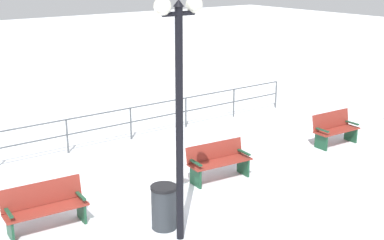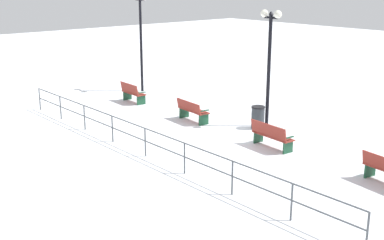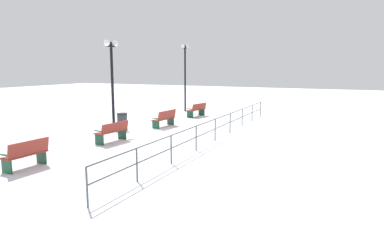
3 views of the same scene
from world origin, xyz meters
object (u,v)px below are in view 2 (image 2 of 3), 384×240
object	(u,v)px
bench_second	(271,135)
lamppost_far	(141,23)
lamppost_middle	(270,47)
bench_third	(192,110)
bench_fourth	(132,93)
trash_bin	(258,117)

from	to	relation	value
bench_second	lamppost_far	size ratio (longest dim) A/B	0.34
bench_second	lamppost_middle	distance (m)	3.81
lamppost_middle	lamppost_far	size ratio (longest dim) A/B	0.92
bench_third	lamppost_middle	bearing A→B (deg)	-47.63
bench_fourth	bench_third	bearing A→B (deg)	-87.23
bench_second	trash_bin	bearing A→B (deg)	57.65
bench_fourth	lamppost_far	size ratio (longest dim) A/B	0.30
bench_fourth	lamppost_middle	bearing A→B (deg)	-72.12
bench_third	trash_bin	world-z (taller)	trash_bin
bench_third	trash_bin	size ratio (longest dim) A/B	1.82
trash_bin	bench_fourth	bearing A→B (deg)	100.70
bench_third	bench_fourth	world-z (taller)	bench_fourth
bench_third	trash_bin	distance (m)	2.75
lamppost_far	bench_third	bearing A→B (deg)	-106.60
lamppost_middle	trash_bin	xyz separation A→B (m)	(-0.53, -0.01, -2.69)
lamppost_far	bench_fourth	bearing A→B (deg)	-135.57
lamppost_far	trash_bin	bearing A→B (deg)	-93.59
bench_second	bench_fourth	size ratio (longest dim) A/B	1.13
bench_fourth	trash_bin	size ratio (longest dim) A/B	1.63
bench_third	lamppost_middle	distance (m)	4.04
bench_third	lamppost_far	world-z (taller)	lamppost_far
lamppost_middle	bench_third	bearing A→B (deg)	126.82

